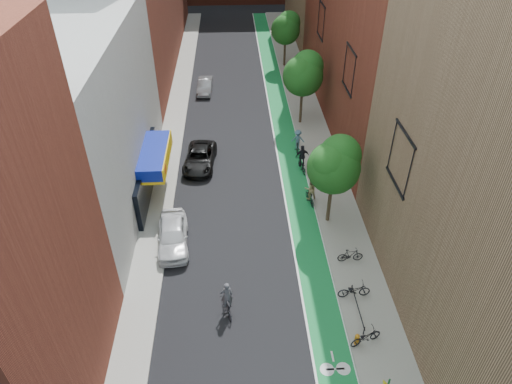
{
  "coord_description": "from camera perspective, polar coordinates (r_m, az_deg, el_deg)",
  "views": [
    {
      "loc": [
        -0.54,
        -13.34,
        20.15
      ],
      "look_at": [
        0.84,
        11.59,
        1.5
      ],
      "focal_mm": 32.0,
      "sensor_mm": 36.0,
      "label": 1
    }
  ],
  "objects": [
    {
      "name": "sidewalk_left",
      "position": [
        44.5,
        -10.0,
        9.37
      ],
      "size": [
        2.0,
        68.0,
        0.15
      ],
      "primitive_type": "cube",
      "color": "gray",
      "rests_on": "ground"
    },
    {
      "name": "cyclist_lane_far",
      "position": [
        38.03,
        5.23,
        6.17
      ],
      "size": [
        1.16,
        1.77,
        2.02
      ],
      "rotation": [
        0.0,
        0.0,
        3.0
      ],
      "color": "black",
      "rests_on": "ground"
    },
    {
      "name": "cyclist_lane_mid",
      "position": [
        35.75,
        5.78,
        3.87
      ],
      "size": [
        1.14,
        1.85,
        2.2
      ],
      "rotation": [
        0.0,
        0.0,
        3.3
      ],
      "color": "black",
      "rests_on": "ground"
    },
    {
      "name": "cyclist_lead",
      "position": [
        25.22,
        -3.64,
        -13.63
      ],
      "size": [
        0.95,
        1.78,
        2.17
      ],
      "rotation": [
        0.0,
        0.0,
        3.37
      ],
      "color": "black",
      "rests_on": "ground"
    },
    {
      "name": "sidewalk_right",
      "position": [
        44.72,
        6.33,
        9.86
      ],
      "size": [
        3.0,
        68.0,
        0.15
      ],
      "primitive_type": "cube",
      "color": "gray",
      "rests_on": "ground"
    },
    {
      "name": "tree_near",
      "position": [
        28.71,
        9.82,
        3.49
      ],
      "size": [
        3.4,
        3.36,
        6.42
      ],
      "color": "#332619",
      "rests_on": "ground"
    },
    {
      "name": "fire_hydrant",
      "position": [
        24.59,
        12.5,
        -17.49
      ],
      "size": [
        0.25,
        0.25,
        0.71
      ],
      "color": "orange",
      "rests_on": "sidewalk_right"
    },
    {
      "name": "parked_car_silver",
      "position": [
        48.91,
        -6.39,
        13.06
      ],
      "size": [
        1.62,
        4.11,
        1.33
      ],
      "primitive_type": "imported",
      "rotation": [
        0.0,
        0.0,
        -0.05
      ],
      "color": "gray",
      "rests_on": "ground"
    },
    {
      "name": "parked_car_black",
      "position": [
        36.51,
        -7.04,
        4.24
      ],
      "size": [
        2.72,
        5.15,
        1.38
      ],
      "primitive_type": "imported",
      "rotation": [
        0.0,
        0.0,
        -0.09
      ],
      "color": "black",
      "rests_on": "ground"
    },
    {
      "name": "parked_bike_near",
      "position": [
        26.45,
        12.16,
        -11.91
      ],
      "size": [
        1.88,
        0.75,
        0.97
      ],
      "primitive_type": "imported",
      "rotation": [
        0.0,
        0.0,
        1.63
      ],
      "color": "black",
      "rests_on": "sidewalk_right"
    },
    {
      "name": "parked_bike_mid",
      "position": [
        28.35,
        11.72,
        -7.75
      ],
      "size": [
        1.59,
        0.49,
        0.94
      ],
      "primitive_type": "imported",
      "rotation": [
        0.0,
        0.0,
        1.6
      ],
      "color": "black",
      "rests_on": "sidewalk_right"
    },
    {
      "name": "tree_mid",
      "position": [
        40.83,
        5.98,
        14.62
      ],
      "size": [
        3.55,
        3.53,
        6.74
      ],
      "color": "#332619",
      "rests_on": "ground"
    },
    {
      "name": "cyclist_lane_near",
      "position": [
        32.33,
        6.79,
        0.04
      ],
      "size": [
        1.0,
        1.6,
        2.14
      ],
      "rotation": [
        0.0,
        0.0,
        3.36
      ],
      "color": "black",
      "rests_on": "ground"
    },
    {
      "name": "parked_bike_far",
      "position": [
        24.66,
        13.56,
        -17.2
      ],
      "size": [
        1.84,
        1.16,
        0.91
      ],
      "primitive_type": "imported",
      "rotation": [
        0.0,
        0.0,
        1.92
      ],
      "color": "black",
      "rests_on": "sidewalk_right"
    },
    {
      "name": "parked_car_white",
      "position": [
        29.31,
        -10.36,
        -5.3
      ],
      "size": [
        2.27,
        4.82,
        1.6
      ],
      "primitive_type": "imported",
      "rotation": [
        0.0,
        0.0,
        0.08
      ],
      "color": "silver",
      "rests_on": "ground"
    },
    {
      "name": "ground",
      "position": [
        24.17,
        -0.5,
        -19.72
      ],
      "size": [
        160.0,
        160.0,
        0.0
      ],
      "primitive_type": "plane",
      "color": "black",
      "rests_on": "ground"
    },
    {
      "name": "tree_far",
      "position": [
        54.05,
        3.77,
        19.85
      ],
      "size": [
        3.3,
        3.25,
        6.21
      ],
      "color": "#332619",
      "rests_on": "ground"
    },
    {
      "name": "building_left_white",
      "position": [
        32.52,
        -21.81,
        8.23
      ],
      "size": [
        8.0,
        20.0,
        12.0
      ],
      "primitive_type": "cube",
      "color": "silver",
      "rests_on": "ground"
    },
    {
      "name": "bike_lane",
      "position": [
        44.43,
        3.09,
        9.74
      ],
      "size": [
        2.0,
        68.0,
        0.01
      ],
      "primitive_type": "cube",
      "color": "#157736",
      "rests_on": "ground"
    }
  ]
}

